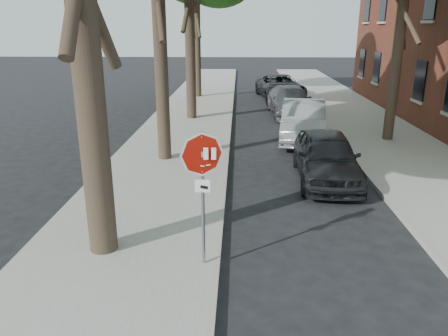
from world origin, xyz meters
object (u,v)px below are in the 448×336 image
object	(u,v)px
car_a	(326,157)
car_b	(303,121)
car_c	(290,101)
car_d	(280,87)
stop_sign	(202,174)

from	to	relation	value
car_a	car_b	size ratio (longest dim) A/B	0.91
car_c	car_d	distance (m)	5.53
stop_sign	car_c	size ratio (longest dim) A/B	0.52
stop_sign	car_c	distance (m)	15.80
car_c	car_d	bearing A→B (deg)	86.18
car_b	car_d	size ratio (longest dim) A/B	0.90
car_d	car_a	bearing A→B (deg)	-97.67
car_a	car_c	distance (m)	10.16
stop_sign	car_d	xyz separation A→B (m)	(3.30, 20.93, -1.20)
car_d	car_c	bearing A→B (deg)	-97.67
car_b	car_c	bearing A→B (deg)	97.56
car_b	car_a	bearing A→B (deg)	-81.80
stop_sign	car_a	size ratio (longest dim) A/B	0.60
stop_sign	car_b	world-z (taller)	stop_sign
stop_sign	car_a	distance (m)	6.31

